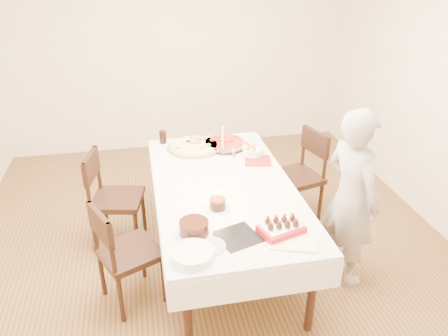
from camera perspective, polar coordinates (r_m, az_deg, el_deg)
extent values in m
plane|color=#51351B|center=(4.13, -1.58, -10.78)|extent=(5.00, 5.00, 0.00)
cube|color=#F5E6CE|center=(5.86, -6.24, 15.32)|extent=(4.50, 0.04, 2.70)
cube|color=silver|center=(3.83, 0.00, -7.15)|extent=(1.38, 2.26, 0.75)
imported|color=#9F9B96|center=(3.60, 16.21, -3.82)|extent=(0.51, 0.63, 1.50)
cylinder|color=beige|center=(4.29, -3.84, 2.82)|extent=(0.72, 0.72, 0.04)
cylinder|color=red|center=(4.35, 0.05, 3.25)|extent=(0.50, 0.50, 0.04)
cube|color=#B21E1E|center=(4.05, 4.44, 0.93)|extent=(0.29, 0.29, 0.01)
cylinder|color=white|center=(4.15, 3.84, 2.21)|extent=(0.20, 0.20, 0.07)
cylinder|color=white|center=(4.11, -0.19, 3.66)|extent=(0.08, 0.08, 0.29)
cylinder|color=black|center=(4.43, -7.99, 4.04)|extent=(0.07, 0.07, 0.13)
cylinder|color=#34150D|center=(3.03, -3.94, -7.84)|extent=(0.34, 0.34, 0.11)
cube|color=black|center=(3.03, 1.80, -8.98)|extent=(0.34, 0.34, 0.01)
cylinder|color=#38200F|center=(3.29, -0.83, -4.12)|extent=(0.16, 0.16, 0.13)
cube|color=beige|center=(3.01, 9.04, -9.58)|extent=(0.37, 0.30, 0.03)
cylinder|color=white|center=(2.84, -4.16, -11.18)|extent=(0.30, 0.30, 0.06)
cylinder|color=white|center=(2.94, -1.83, -10.17)|extent=(0.28, 0.28, 0.01)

